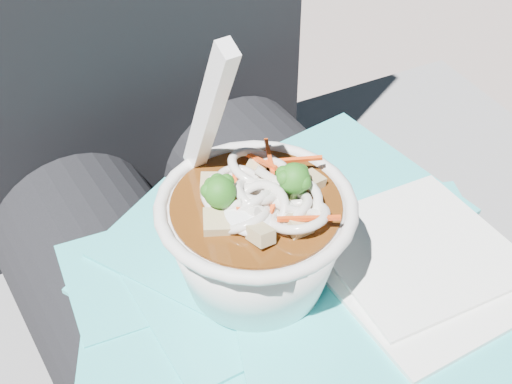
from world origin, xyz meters
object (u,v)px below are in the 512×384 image
person_body (223,264)px  plastic_bag (267,271)px  lap (279,351)px  udon_bowl (256,231)px

person_body → plastic_bag: 0.11m
lap → person_body: size_ratio=0.47×
person_body → plastic_bag: (-0.01, -0.08, 0.07)m
lap → plastic_bag: 0.09m
plastic_bag → person_body: bearing=86.2°
person_body → plastic_bag: bearing=-93.8°
person_body → udon_bowl: 0.15m
lap → plastic_bag: size_ratio=1.36×
plastic_bag → udon_bowl: 0.06m
person_body → plastic_bag: person_body is taller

